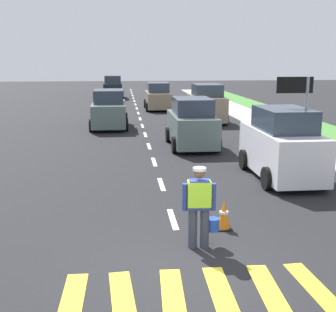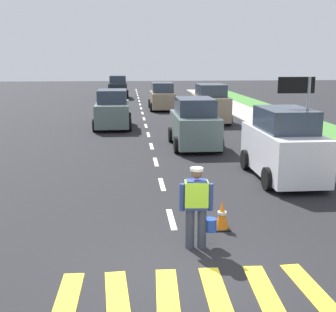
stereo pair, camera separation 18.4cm
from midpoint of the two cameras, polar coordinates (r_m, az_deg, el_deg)
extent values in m
plane|color=black|center=(28.49, -3.81, 4.86)|extent=(96.00, 96.00, 0.00)
cube|color=#B2ADA3|center=(19.47, 19.26, 0.64)|extent=(2.40, 72.00, 0.14)
cube|color=yellow|center=(7.48, -13.01, -17.95)|extent=(0.39, 1.91, 0.01)
cube|color=yellow|center=(7.42, -6.56, -17.95)|extent=(0.49, 1.92, 0.01)
cube|color=yellow|center=(7.45, -0.09, -17.74)|extent=(0.45, 1.92, 0.01)
cube|color=yellow|center=(7.56, 6.24, -17.32)|extent=(0.41, 1.91, 0.01)
cube|color=yellow|center=(7.76, 12.28, -16.73)|extent=(0.46, 1.92, 0.01)
cube|color=yellow|center=(8.03, 17.94, -16.02)|extent=(0.46, 1.92, 0.01)
cube|color=silver|center=(10.66, 0.11, -8.13)|extent=(0.14, 1.40, 0.01)
cube|color=silver|center=(13.50, -1.25, -3.67)|extent=(0.14, 1.40, 0.01)
cube|color=silver|center=(16.39, -2.12, -0.77)|extent=(0.14, 1.40, 0.01)
cube|color=silver|center=(19.32, -2.73, 1.26)|extent=(0.14, 1.40, 0.01)
cube|color=silver|center=(22.27, -3.17, 2.75)|extent=(0.14, 1.40, 0.01)
cube|color=silver|center=(25.23, -3.52, 3.89)|extent=(0.14, 1.40, 0.01)
cube|color=silver|center=(28.19, -3.79, 4.79)|extent=(0.14, 1.40, 0.01)
cube|color=silver|center=(31.17, -4.01, 5.52)|extent=(0.14, 1.40, 0.01)
cube|color=silver|center=(34.15, -4.19, 6.12)|extent=(0.14, 1.40, 0.01)
cube|color=silver|center=(37.13, -4.35, 6.63)|extent=(0.14, 1.40, 0.01)
cube|color=silver|center=(40.11, -4.48, 7.06)|extent=(0.14, 1.40, 0.01)
cube|color=silver|center=(43.10, -4.59, 7.43)|extent=(0.14, 1.40, 0.01)
cube|color=silver|center=(46.09, -4.69, 7.75)|extent=(0.14, 1.40, 0.01)
cube|color=silver|center=(49.08, -4.78, 8.03)|extent=(0.14, 1.40, 0.01)
cube|color=silver|center=(52.07, -4.85, 8.28)|extent=(0.14, 1.40, 0.01)
cube|color=silver|center=(55.06, -4.92, 8.51)|extent=(0.14, 1.40, 0.01)
cylinder|color=#383D4C|center=(9.03, 2.60, -9.29)|extent=(0.18, 0.18, 0.82)
cylinder|color=#383D4C|center=(9.05, 4.13, -9.26)|extent=(0.18, 0.18, 0.82)
cube|color=navy|center=(8.80, 3.42, -4.97)|extent=(0.42, 0.27, 0.60)
cube|color=#A5EA33|center=(8.79, 3.42, -4.85)|extent=(0.48, 0.31, 0.51)
cylinder|color=navy|center=(8.79, 1.59, -5.31)|extent=(0.11, 0.11, 0.55)
cylinder|color=navy|center=(8.84, 5.23, -5.25)|extent=(0.11, 0.11, 0.55)
sphere|color=brown|center=(8.68, 3.46, -2.20)|extent=(0.22, 0.22, 0.22)
cylinder|color=silver|center=(8.66, 3.47, -1.69)|extent=(0.26, 0.26, 0.06)
cylinder|color=#2347B7|center=(9.15, 5.21, -8.77)|extent=(0.26, 0.26, 0.26)
cylinder|color=gray|center=(14.58, 16.84, 3.43)|extent=(0.10, 0.10, 3.20)
cube|color=white|center=(14.32, 15.64, 8.79)|extent=(1.10, 0.05, 0.44)
cube|color=black|center=(14.30, 15.66, 8.79)|extent=(1.16, 0.04, 0.50)
cube|color=black|center=(10.17, 6.62, -9.19)|extent=(0.36, 0.36, 0.03)
cone|color=orange|center=(10.05, 6.66, -7.42)|extent=(0.30, 0.30, 0.64)
cylinder|color=white|center=(10.04, 6.67, -7.24)|extent=(0.20, 0.20, 0.06)
cube|color=slate|center=(24.65, -7.79, 5.41)|extent=(1.77, 4.00, 1.20)
cube|color=#2D3847|center=(24.65, -7.85, 7.63)|extent=(1.56, 2.20, 0.70)
cylinder|color=black|center=(23.47, -5.63, 4.03)|extent=(0.22, 0.68, 0.68)
cylinder|color=black|center=(23.53, -10.05, 3.92)|extent=(0.22, 0.68, 0.68)
cylinder|color=black|center=(25.92, -5.67, 4.83)|extent=(0.22, 0.68, 0.68)
cylinder|color=black|center=(25.98, -9.69, 4.73)|extent=(0.22, 0.68, 0.68)
cube|color=gray|center=(33.31, -1.48, 7.26)|extent=(1.69, 4.13, 1.12)
cube|color=#2D3847|center=(33.13, -1.47, 8.82)|extent=(1.48, 2.27, 0.70)
cylinder|color=black|center=(34.56, -3.08, 6.77)|extent=(0.22, 0.68, 0.68)
cylinder|color=black|center=(34.69, -0.21, 6.81)|extent=(0.22, 0.68, 0.68)
cylinder|color=black|center=(32.01, -2.84, 6.32)|extent=(0.22, 0.68, 0.68)
cylinder|color=black|center=(32.16, 0.25, 6.36)|extent=(0.22, 0.68, 0.68)
cube|color=slate|center=(19.14, 2.79, 3.56)|extent=(1.73, 3.97, 1.23)
cube|color=#2D3847|center=(18.92, 2.87, 6.40)|extent=(1.52, 2.18, 0.70)
cylinder|color=black|center=(20.31, -0.22, 2.78)|extent=(0.22, 0.68, 0.68)
cylinder|color=black|center=(20.56, 4.69, 2.86)|extent=(0.22, 0.68, 0.68)
cylinder|color=black|center=(17.90, 0.57, 1.47)|extent=(0.22, 0.68, 0.68)
cylinder|color=black|center=(18.19, 6.12, 1.57)|extent=(0.22, 0.68, 0.68)
cube|color=gray|center=(26.65, 4.77, 6.21)|extent=(1.77, 3.86, 1.39)
cube|color=#2D3847|center=(26.47, 4.85, 8.44)|extent=(1.56, 2.12, 0.70)
cylinder|color=black|center=(27.74, 2.45, 5.38)|extent=(0.22, 0.68, 0.68)
cylinder|color=black|center=(28.06, 6.12, 5.40)|extent=(0.22, 0.68, 0.68)
cylinder|color=black|center=(25.39, 3.24, 4.71)|extent=(0.22, 0.68, 0.68)
cylinder|color=black|center=(25.74, 7.23, 4.74)|extent=(0.22, 0.68, 0.68)
cube|color=silver|center=(14.49, 13.98, 0.59)|extent=(1.63, 4.03, 1.37)
cube|color=#2D3847|center=(14.22, 14.34, 4.59)|extent=(1.43, 2.21, 0.70)
cylinder|color=black|center=(15.51, 9.43, -0.43)|extent=(0.22, 0.68, 0.68)
cylinder|color=black|center=(16.03, 15.19, -0.28)|extent=(0.22, 0.68, 0.68)
cylinder|color=black|center=(13.19, 12.27, -2.83)|extent=(0.22, 0.68, 0.68)
cylinder|color=black|center=(13.80, 18.88, -2.55)|extent=(0.22, 0.68, 0.68)
cube|color=black|center=(43.26, -7.20, 8.46)|extent=(1.72, 3.82, 1.26)
cube|color=#2D3847|center=(43.30, -7.24, 9.76)|extent=(1.52, 2.10, 0.70)
cylinder|color=black|center=(42.11, -6.01, 7.74)|extent=(0.22, 0.68, 0.68)
cylinder|color=black|center=(42.14, -8.42, 7.68)|extent=(0.22, 0.68, 0.68)
cylinder|color=black|center=(44.47, -6.01, 7.99)|extent=(0.22, 0.68, 0.68)
cylinder|color=black|center=(44.50, -8.30, 7.93)|extent=(0.22, 0.68, 0.68)
camera|label=1|loc=(0.09, -90.43, -0.09)|focal=47.41mm
camera|label=2|loc=(0.09, 89.57, 0.09)|focal=47.41mm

